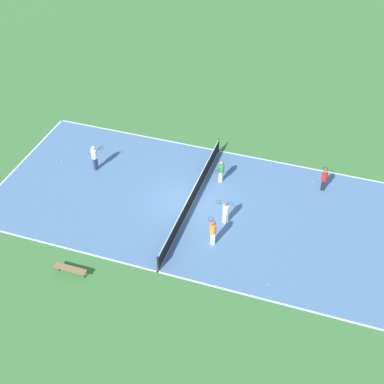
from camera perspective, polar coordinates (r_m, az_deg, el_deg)
The scene contains 12 objects.
ground_plane at distance 31.05m, azimuth -0.00°, elevation -1.27°, with size 80.00×80.00×0.00m, color #3D7538.
court_surface at distance 31.04m, azimuth -0.00°, elevation -1.25°, with size 11.11×23.26×0.02m.
tennis_net at distance 30.70m, azimuth -0.00°, elevation -0.54°, with size 10.91×0.10×0.99m.
bench at distance 27.65m, azimuth -12.87°, elevation -8.02°, with size 0.36×1.73×0.45m.
player_far_white at distance 29.36m, azimuth 3.59°, elevation -2.06°, with size 0.77×0.97×1.47m.
player_far_green at distance 32.11m, azimuth 3.13°, elevation 2.34°, with size 0.97×0.47×1.50m.
player_near_white at distance 33.47m, azimuth -10.35°, elevation 3.80°, with size 0.98×0.72×1.76m.
player_center_orange at distance 28.04m, azimuth 2.23°, elevation -4.15°, with size 0.98×0.74×1.66m.
player_coach_red at distance 32.44m, azimuth 13.92°, elevation 1.40°, with size 0.96×0.42×1.45m.
tennis_ball_far_baseline at distance 27.04m, azimuth 8.21°, elevation -9.72°, with size 0.07×0.07×0.07m, color #CCE033.
tennis_ball_midcourt at distance 33.33m, azimuth 12.82°, elevation 1.07°, with size 0.07×0.07×0.07m, color #CCE033.
tennis_ball_near_net at distance 35.16m, azimuth -13.64°, elevation 3.25°, with size 0.07×0.07×0.07m, color #CCE033.
Camera 1 is at (22.03, 7.36, 20.59)m, focal length 50.00 mm.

